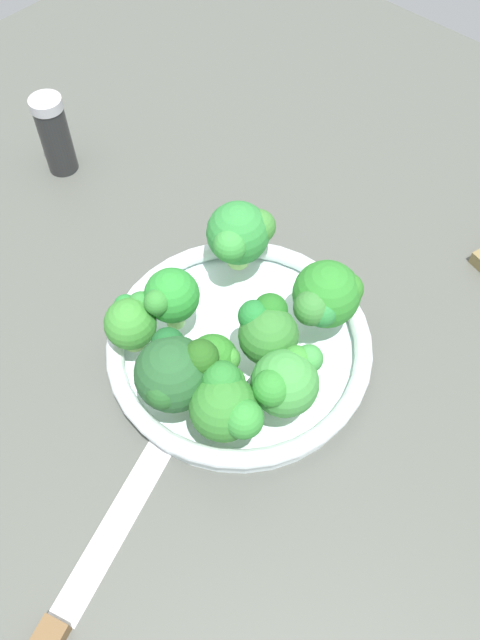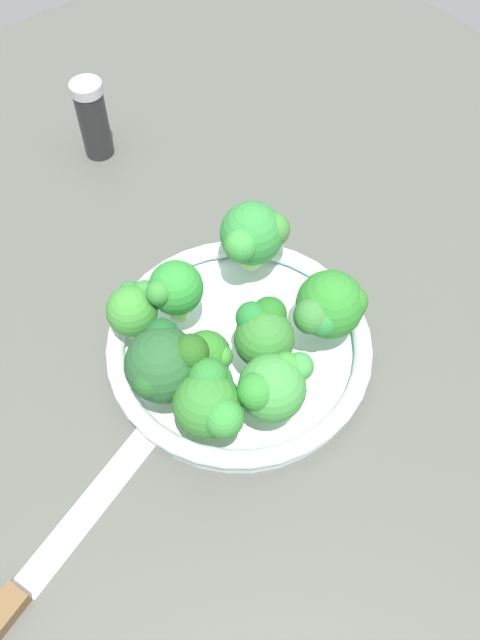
% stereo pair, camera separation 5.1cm
% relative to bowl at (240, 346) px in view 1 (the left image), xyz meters
% --- Properties ---
extents(ground_plane, '(1.30, 1.30, 0.03)m').
position_rel_bowl_xyz_m(ground_plane, '(-0.00, 0.04, -0.03)').
color(ground_plane, '#50534C').
extents(bowl, '(0.26, 0.26, 0.03)m').
position_rel_bowl_xyz_m(bowl, '(0.00, 0.00, 0.00)').
color(bowl, white).
rests_on(bowl, ground_plane).
extents(broccoli_floret_0, '(0.08, 0.07, 0.07)m').
position_rel_bowl_xyz_m(broccoli_floret_0, '(0.07, -0.05, 0.06)').
color(broccoli_floret_0, '#76B75E').
rests_on(broccoli_floret_0, bowl).
extents(broccoli_floret_1, '(0.06, 0.05, 0.06)m').
position_rel_bowl_xyz_m(broccoli_floret_1, '(-0.07, 0.07, 0.05)').
color(broccoli_floret_1, '#85B657').
rests_on(broccoli_floret_1, bowl).
extents(broccoli_floret_2, '(0.06, 0.05, 0.07)m').
position_rel_bowl_xyz_m(broccoli_floret_2, '(-0.03, 0.06, 0.06)').
color(broccoli_floret_2, '#90D166').
rests_on(broccoli_floret_2, bowl).
extents(broccoli_floret_3, '(0.07, 0.06, 0.07)m').
position_rel_bowl_xyz_m(broccoli_floret_3, '(-0.03, -0.08, 0.06)').
color(broccoli_floret_3, '#92D163').
rests_on(broccoli_floret_3, bowl).
extents(broccoli_floret_4, '(0.06, 0.06, 0.07)m').
position_rel_bowl_xyz_m(broccoli_floret_4, '(0.00, -0.03, 0.06)').
color(broccoli_floret_4, '#8BC356').
rests_on(broccoli_floret_4, bowl).
extents(broccoli_floret_5, '(0.05, 0.05, 0.06)m').
position_rel_bowl_xyz_m(broccoli_floret_5, '(-0.05, -0.01, 0.05)').
color(broccoli_floret_5, '#85CD5C').
rests_on(broccoli_floret_5, bowl).
extents(broccoli_floret_6, '(0.07, 0.06, 0.08)m').
position_rel_bowl_xyz_m(broccoli_floret_6, '(0.07, 0.06, 0.06)').
color(broccoli_floret_6, '#8CBE61').
rests_on(broccoli_floret_6, bowl).
extents(broccoli_floret_7, '(0.07, 0.07, 0.08)m').
position_rel_bowl_xyz_m(broccoli_floret_7, '(-0.09, -0.00, 0.06)').
color(broccoli_floret_7, '#84B151').
rests_on(broccoli_floret_7, bowl).
extents(broccoli_floret_8, '(0.06, 0.07, 0.07)m').
position_rel_bowl_xyz_m(broccoli_floret_8, '(-0.08, -0.06, 0.06)').
color(broccoli_floret_8, '#9ED86B').
rests_on(broccoli_floret_8, bowl).
extents(knife, '(0.26, 0.10, 0.01)m').
position_rel_bowl_xyz_m(knife, '(-0.28, -0.07, -0.01)').
color(knife, silver).
rests_on(knife, ground_plane).
extents(pepper_shaker, '(0.04, 0.04, 0.10)m').
position_rel_bowl_xyz_m(pepper_shaker, '(0.05, 0.35, 0.04)').
color(pepper_shaker, '#272829').
rests_on(pepper_shaker, ground_plane).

